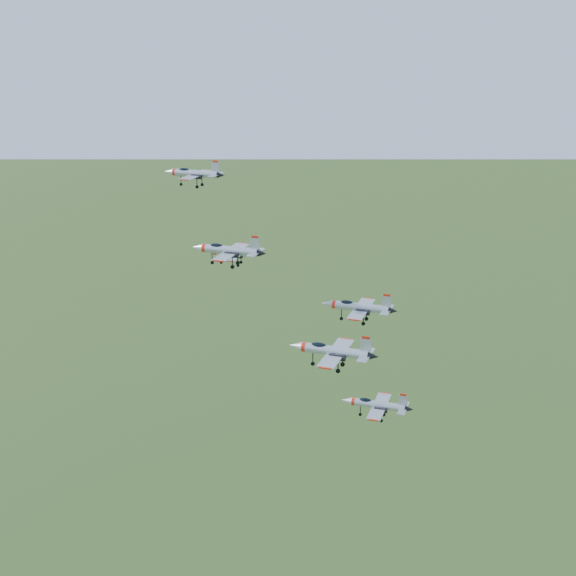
% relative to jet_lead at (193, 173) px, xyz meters
% --- Properties ---
extents(jet_lead, '(11.77, 9.70, 3.15)m').
position_rel_jet_lead_xyz_m(jet_lead, '(0.00, 0.00, 0.00)').
color(jet_lead, '#ACB1B9').
extents(jet_left_high, '(10.57, 8.84, 2.83)m').
position_rel_jet_lead_xyz_m(jet_left_high, '(10.27, -5.63, -12.06)').
color(jet_left_high, '#ACB1B9').
extents(jet_right_high, '(11.93, 9.86, 3.19)m').
position_rel_jet_lead_xyz_m(jet_right_high, '(17.20, -22.03, -6.52)').
color(jet_right_high, '#ACB1B9').
extents(jet_left_low, '(13.24, 10.93, 3.54)m').
position_rel_jet_lead_xyz_m(jet_left_low, '(31.82, -2.48, -20.17)').
color(jet_left_low, '#ACB1B9').
extents(jet_right_low, '(13.60, 11.20, 3.64)m').
position_rel_jet_lead_xyz_m(jet_right_low, '(34.05, -22.78, -19.78)').
color(jet_right_low, '#ACB1B9').
extents(jet_trail, '(12.31, 10.19, 3.29)m').
position_rel_jet_lead_xyz_m(jet_trail, '(36.88, -7.31, -35.25)').
color(jet_trail, '#ACB1B9').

